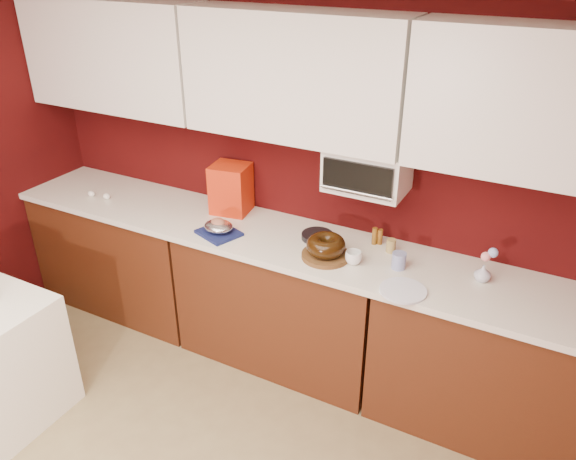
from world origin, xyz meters
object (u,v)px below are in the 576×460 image
Objects in this scene: foil_ham_nest at (218,226)px; bundt_cake at (326,245)px; pandoro_box at (231,189)px; coffee_mug at (354,256)px; flower_vase at (483,272)px; blue_jar at (399,261)px; toaster_oven at (368,169)px.

bundt_cake is at bearing 4.14° from foil_ham_nest.
pandoro_box is 1.02m from coffee_mug.
flower_vase is (1.54, 0.22, -0.00)m from foil_ham_nest.
coffee_mug is (0.87, 0.06, -0.01)m from foil_ham_nest.
pandoro_box reaches higher than coffee_mug.
pandoro_box is at bearing 171.36° from blue_jar.
foil_ham_nest is 1.12m from blue_jar.
bundt_cake is 0.17m from coffee_mug.
foil_ham_nest is 2.02× the size of coffee_mug.
pandoro_box is 1.24m from blue_jar.
pandoro_box is 3.47× the size of blue_jar.
foil_ham_nest is 1.76× the size of flower_vase.
bundt_cake is at bearing -27.53° from pandoro_box.
foil_ham_nest is 1.56m from flower_vase.
coffee_mug is at bearing 4.28° from bundt_cake.
coffee_mug is (0.04, -0.25, -0.43)m from toaster_oven.
pandoro_box reaches higher than foil_ham_nest.
flower_vase is (0.72, -0.09, -0.42)m from toaster_oven.
flower_vase is at bearing -7.37° from toaster_oven.
foil_ham_nest is (-0.70, -0.05, -0.02)m from bundt_cake.
flower_vase is at bearing 13.13° from coffee_mug.
coffee_mug is at bearing -166.87° from flower_vase.
pandoro_box is (-0.94, 0.01, -0.31)m from toaster_oven.
pandoro_box is at bearing 179.51° from toaster_oven.
toaster_oven is 2.42× the size of foil_ham_nest.
foil_ham_nest is (-0.83, -0.31, -0.42)m from toaster_oven.
pandoro_box reaches higher than bundt_cake.
bundt_cake reaches higher than coffee_mug.
pandoro_box reaches higher than flower_vase.
toaster_oven reaches higher than foil_ham_nest.
toaster_oven is at bearing 99.29° from coffee_mug.
toaster_oven is 0.50m from coffee_mug.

